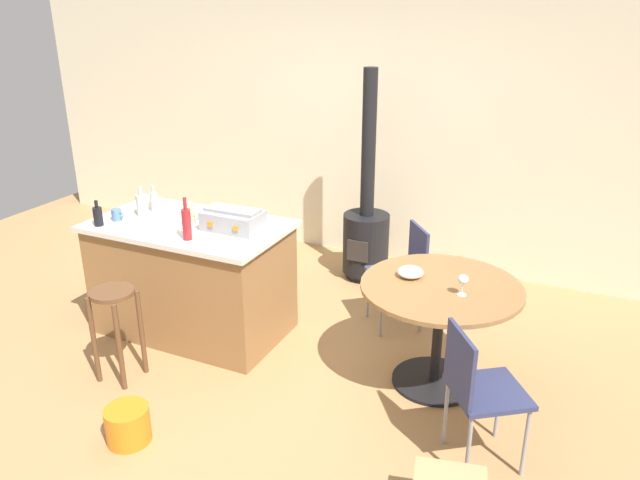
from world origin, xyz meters
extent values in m
plane|color=#A37A4C|center=(0.00, 0.00, 0.00)|extent=(8.80, 8.80, 0.00)
cube|color=beige|center=(0.00, 2.36, 1.35)|extent=(8.00, 0.10, 2.70)
cube|color=olive|center=(-0.65, 0.22, 0.44)|extent=(1.46, 0.82, 0.88)
cube|color=beige|center=(-0.65, 0.22, 0.90)|extent=(1.52, 0.88, 0.04)
cylinder|color=brown|center=(-0.61, -0.46, 0.33)|extent=(0.04, 0.04, 0.66)
cylinder|color=brown|center=(-0.83, -0.46, 0.33)|extent=(0.04, 0.04, 0.66)
cylinder|color=brown|center=(-0.83, -0.69, 0.33)|extent=(0.04, 0.04, 0.66)
cylinder|color=brown|center=(-0.61, -0.69, 0.33)|extent=(0.04, 0.04, 0.66)
cylinder|color=brown|center=(-0.72, -0.58, 0.67)|extent=(0.30, 0.30, 0.03)
cylinder|color=black|center=(1.34, 0.30, 0.01)|extent=(0.60, 0.60, 0.02)
cylinder|color=black|center=(1.34, 0.30, 0.37)|extent=(0.07, 0.07, 0.73)
cylinder|color=olive|center=(1.34, 0.30, 0.75)|extent=(1.08, 1.08, 0.03)
cube|color=navy|center=(1.80, -0.35, 0.47)|extent=(0.56, 0.56, 0.03)
cube|color=navy|center=(1.64, -0.46, 0.67)|extent=(0.23, 0.31, 0.40)
cylinder|color=gray|center=(1.56, -0.31, 0.23)|extent=(0.02, 0.02, 0.46)
cylinder|color=gray|center=(1.76, -0.58, 0.23)|extent=(0.02, 0.02, 0.46)
cylinder|color=gray|center=(2.03, -0.39, 0.23)|extent=(0.02, 0.02, 0.46)
cylinder|color=gray|center=(1.84, -0.11, 0.23)|extent=(0.02, 0.02, 0.46)
cube|color=navy|center=(0.80, 0.97, 0.45)|extent=(0.56, 0.56, 0.03)
cube|color=navy|center=(0.95, 1.09, 0.65)|extent=(0.24, 0.30, 0.40)
cylinder|color=gray|center=(1.04, 0.95, 0.22)|extent=(0.02, 0.02, 0.44)
cylinder|color=gray|center=(0.83, 1.21, 0.22)|extent=(0.02, 0.02, 0.44)
cylinder|color=gray|center=(0.56, 1.00, 0.22)|extent=(0.02, 0.02, 0.44)
cylinder|color=gray|center=(0.77, 0.74, 0.22)|extent=(0.02, 0.02, 0.44)
cylinder|color=black|center=(0.25, 1.77, 0.03)|extent=(0.37, 0.37, 0.06)
cylinder|color=black|center=(0.25, 1.77, 0.35)|extent=(0.44, 0.44, 0.58)
cube|color=#2D2826|center=(0.25, 1.55, 0.35)|extent=(0.20, 0.02, 0.20)
cylinder|color=black|center=(0.25, 1.77, 1.31)|extent=(0.13, 0.13, 1.35)
cube|color=gray|center=(-0.26, 0.26, 0.99)|extent=(0.44, 0.27, 0.14)
cube|color=gray|center=(-0.26, 0.26, 1.08)|extent=(0.41, 0.16, 0.02)
cube|color=orange|center=(-0.37, 0.12, 0.99)|extent=(0.04, 0.01, 0.04)
cube|color=orange|center=(-0.15, 0.12, 0.99)|extent=(0.04, 0.01, 0.04)
cylinder|color=#B7B2AD|center=(-1.07, 0.35, 1.00)|extent=(0.06, 0.06, 0.16)
cylinder|color=#B7B2AD|center=(-1.07, 0.35, 1.11)|extent=(0.02, 0.02, 0.06)
cylinder|color=black|center=(-1.24, -0.10, 1.00)|extent=(0.07, 0.07, 0.14)
cylinder|color=black|center=(-1.24, -0.10, 1.10)|extent=(0.03, 0.03, 0.06)
cylinder|color=#B7B2AD|center=(-1.09, 0.23, 1.01)|extent=(0.08, 0.08, 0.17)
cylinder|color=#B7B2AD|center=(-1.09, 0.23, 1.13)|extent=(0.03, 0.03, 0.07)
cylinder|color=maroon|center=(-0.45, -0.05, 1.04)|extent=(0.07, 0.07, 0.23)
cylinder|color=maroon|center=(-0.45, -0.05, 1.20)|extent=(0.03, 0.03, 0.09)
cylinder|color=white|center=(-1.22, 0.44, 0.96)|extent=(0.09, 0.09, 0.08)
torus|color=white|center=(-1.16, 0.44, 0.97)|extent=(0.05, 0.01, 0.05)
cylinder|color=tan|center=(-0.64, 0.26, 0.97)|extent=(0.07, 0.07, 0.09)
torus|color=tan|center=(-0.59, 0.26, 0.97)|extent=(0.05, 0.01, 0.05)
cylinder|color=#4C7099|center=(-1.20, 0.05, 0.97)|extent=(0.08, 0.08, 0.09)
torus|color=#4C7099|center=(-1.15, 0.05, 0.97)|extent=(0.05, 0.01, 0.05)
cylinder|color=tan|center=(-0.81, 0.44, 0.97)|extent=(0.08, 0.08, 0.09)
torus|color=tan|center=(-0.76, 0.44, 0.97)|extent=(0.05, 0.01, 0.05)
cylinder|color=silver|center=(1.49, 0.21, 0.77)|extent=(0.06, 0.06, 0.00)
cylinder|color=silver|center=(1.49, 0.21, 0.81)|extent=(0.01, 0.01, 0.08)
ellipsoid|color=silver|center=(1.49, 0.21, 0.88)|extent=(0.07, 0.07, 0.06)
ellipsoid|color=white|center=(1.11, 0.34, 0.80)|extent=(0.18, 0.18, 0.07)
cylinder|color=orange|center=(-0.21, -1.10, 0.12)|extent=(0.27, 0.27, 0.23)
camera|label=1|loc=(2.17, -3.42, 2.56)|focal=34.74mm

